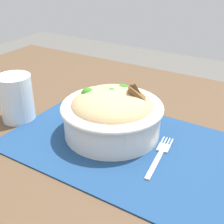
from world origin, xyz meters
The scene contains 5 objects.
table centered at (0.00, 0.00, 0.69)m, with size 1.29×0.92×0.76m.
placemat centered at (0.03, 0.03, 0.77)m, with size 0.47×0.30×0.00m, color navy.
bowl centered at (-0.02, 0.05, 0.81)m, with size 0.23×0.23×0.11m.
fork centered at (0.10, 0.03, 0.77)m, with size 0.03×0.14×0.00m.
drinking_glass centered at (-0.24, 0.00, 0.81)m, with size 0.07×0.07×0.10m.
Camera 1 is at (0.26, -0.42, 1.11)m, focal length 49.80 mm.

